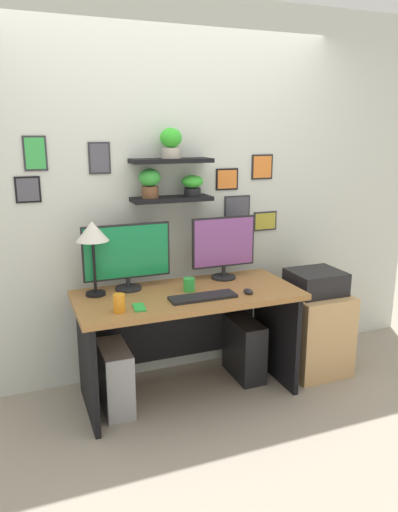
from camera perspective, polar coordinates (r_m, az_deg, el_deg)
The scene contains 15 objects.
ground_plane at distance 3.58m, azimuth -1.25°, elevation -15.73°, with size 8.00×8.00×0.00m, color gray.
back_wall_assembly at distance 3.54m, azimuth -3.81°, elevation 7.21°, with size 4.40×0.24×2.70m.
desk at distance 3.39m, azimuth -1.60°, elevation -7.46°, with size 1.50×0.68×0.75m.
monitor_left at distance 3.31m, azimuth -8.46°, elevation 0.15°, with size 0.60×0.18×0.45m.
monitor_right at distance 3.53m, azimuth 2.90°, elevation 1.22°, with size 0.48×0.18×0.46m.
keyboard at distance 3.15m, azimuth 0.46°, elevation -4.83°, with size 0.44×0.14×0.02m, color black.
computer_mouse at distance 3.26m, azimuth 5.81°, elevation -4.15°, with size 0.06×0.09×0.03m, color black.
desk_lamp at distance 3.18m, azimuth -12.40°, elevation 2.37°, with size 0.21×0.21×0.50m.
cell_phone at distance 3.01m, azimuth -7.04°, elevation -6.00°, with size 0.07×0.14×0.01m, color green.
coffee_mug at distance 3.28m, azimuth -1.17°, elevation -3.38°, with size 0.08×0.08×0.09m, color green.
water_cup at distance 2.95m, azimuth -9.36°, elevation -5.48°, with size 0.07×0.07×0.11m, color orange.
drawer_cabinet at distance 3.88m, azimuth 13.16°, elevation -8.55°, with size 0.44×0.50×0.62m, color tan.
printer at distance 3.74m, azimuth 13.51°, elevation -2.96°, with size 0.38×0.34×0.17m, color black.
computer_tower_left at distance 3.36m, azimuth -9.85°, elevation -13.89°, with size 0.18×0.40×0.44m, color #99999E.
computer_tower_right at distance 3.72m, azimuth 5.32°, elevation -10.74°, with size 0.18×0.40×0.44m, color black.
Camera 1 is at (-1.06, -2.91, 1.80)m, focal length 34.06 mm.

